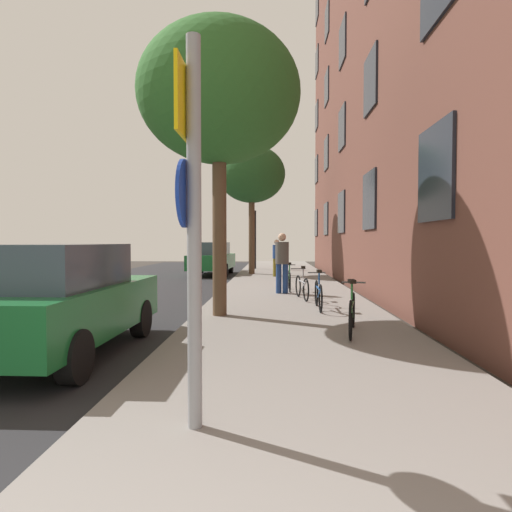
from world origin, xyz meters
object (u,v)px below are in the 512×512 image
Objects in this scene: bicycle_0 at (352,312)px; bicycle_2 at (302,286)px; tree_near at (219,95)px; bicycle_1 at (318,294)px; car_1 at (212,258)px; car_0 at (58,299)px; traffic_light at (253,229)px; sign_post at (191,207)px; tree_far at (252,175)px; bicycle_3 at (289,279)px; pedestrian_1 at (277,255)px; pedestrian_0 at (282,259)px.

bicycle_2 is (-0.54, 4.39, -0.01)m from bicycle_0.
tree_near reaches higher than bicycle_1.
car_1 is (-3.79, 9.72, 0.37)m from bicycle_2.
car_0 is (-4.43, -1.20, 0.36)m from bicycle_0.
traffic_light is at bearing 98.22° from bicycle_2.
tree_near is 3.65× the size of bicycle_1.
sign_post reaches higher than car_0.
bicycle_1 is at bearing -79.31° from tree_far.
sign_post is at bearing -100.21° from bicycle_2.
bicycle_0 is (2.44, -1.74, -4.22)m from tree_near.
bicycle_3 is at bearing 97.08° from bicycle_2.
bicycle_0 is 14.75m from car_1.
tree_near is at bearing -109.22° from bicycle_3.
bicycle_2 reaches higher than bicycle_3.
bicycle_1 is 0.97× the size of bicycle_3.
sign_post is 0.97× the size of traffic_light.
car_0 is (-2.42, 2.56, -1.11)m from sign_post.
tree_far is at bearing 99.81° from bicycle_0.
bicycle_2 is at bearing 98.36° from bicycle_1.
bicycle_3 is 8.43m from car_1.
sign_post is 1.93× the size of bicycle_0.
sign_post reaches higher than bicycle_0.
bicycle_0 is 6.51m from bicycle_3.
traffic_light is 4.16m from car_1.
bicycle_2 is 0.36× the size of car_1.
pedestrian_1 reaches higher than bicycle_1.
tree_near reaches higher than traffic_light.
pedestrian_0 is 1.10× the size of pedestrian_1.
pedestrian_0 is 6.27m from pedestrian_1.
traffic_light is 5.84m from pedestrian_1.
tree_near is at bearing -125.71° from bicycle_2.
car_1 is at bearing 111.30° from bicycle_2.
traffic_light is 0.55× the size of tree_near.
tree_far is (0.10, -3.97, 2.45)m from traffic_light.
pedestrian_0 is at bearing 63.77° from car_0.
sign_post reaches higher than bicycle_1.
bicycle_1 is at bearing -75.79° from pedestrian_0.
pedestrian_1 is at bearing 95.31° from bicycle_1.
bicycle_0 is 1.02× the size of pedestrian_1.
car_0 is at bearing -104.04° from pedestrian_1.
pedestrian_1 is (-0.61, 7.54, 0.59)m from bicycle_2.
car_0 reaches higher than bicycle_2.
tree_far is at bearing 81.88° from car_0.
bicycle_1 is at bearing 96.15° from bicycle_0.
bicycle_3 is at bearing -86.35° from pedestrian_1.
bicycle_0 is 4.60m from car_0.
sign_post is 18.05m from car_1.
traffic_light reaches higher than bicycle_3.
bicycle_1 is (2.16, 0.90, -4.22)m from tree_near.
pedestrian_0 is 0.45× the size of car_0.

